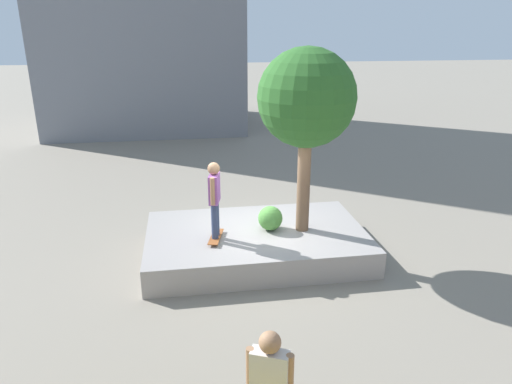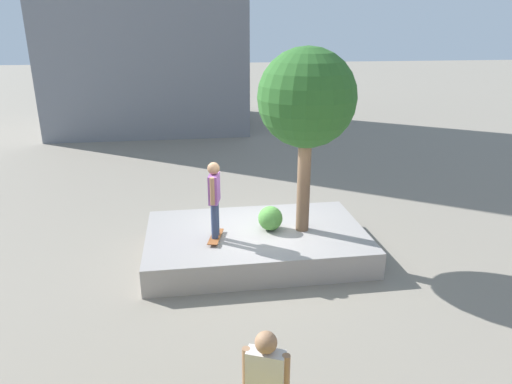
{
  "view_description": "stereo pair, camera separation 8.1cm",
  "coord_description": "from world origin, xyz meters",
  "px_view_note": "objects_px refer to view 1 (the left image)",
  "views": [
    {
      "loc": [
        1.57,
        9.27,
        4.77
      ],
      "look_at": [
        0.12,
        0.1,
        1.48
      ],
      "focal_mm": 32.55,
      "sensor_mm": 36.0,
      "label": 1
    },
    {
      "loc": [
        1.49,
        9.28,
        4.77
      ],
      "look_at": [
        0.12,
        0.1,
        1.48
      ],
      "focal_mm": 32.55,
      "sensor_mm": 36.0,
      "label": 2
    }
  ],
  "objects_px": {
    "planter_ledge": "(256,243)",
    "skateboarder": "(215,195)",
    "plaza_tree": "(307,100)",
    "skateboard": "(216,237)",
    "bystander_watching": "(269,384)"
  },
  "relations": [
    {
      "from": "plaza_tree",
      "to": "bystander_watching",
      "type": "height_order",
      "value": "plaza_tree"
    },
    {
      "from": "plaza_tree",
      "to": "bystander_watching",
      "type": "bearing_deg",
      "value": 71.46
    },
    {
      "from": "skateboard",
      "to": "skateboarder",
      "type": "bearing_deg",
      "value": -90.0
    },
    {
      "from": "planter_ledge",
      "to": "skateboarder",
      "type": "xyz_separation_m",
      "value": [
        0.9,
        0.3,
        1.29
      ]
    },
    {
      "from": "skateboard",
      "to": "bystander_watching",
      "type": "relative_size",
      "value": 0.51
    },
    {
      "from": "skateboard",
      "to": "plaza_tree",
      "type": "bearing_deg",
      "value": -173.45
    },
    {
      "from": "plaza_tree",
      "to": "skateboarder",
      "type": "bearing_deg",
      "value": 6.55
    },
    {
      "from": "bystander_watching",
      "to": "skateboard",
      "type": "bearing_deg",
      "value": -86.75
    },
    {
      "from": "skateboard",
      "to": "bystander_watching",
      "type": "distance_m",
      "value": 4.71
    },
    {
      "from": "plaza_tree",
      "to": "skateboard",
      "type": "relative_size",
      "value": 4.69
    },
    {
      "from": "plaza_tree",
      "to": "skateboard",
      "type": "distance_m",
      "value": 3.38
    },
    {
      "from": "plaza_tree",
      "to": "skateboard",
      "type": "height_order",
      "value": "plaza_tree"
    },
    {
      "from": "skateboard",
      "to": "bystander_watching",
      "type": "bearing_deg",
      "value": 93.25
    },
    {
      "from": "planter_ledge",
      "to": "bystander_watching",
      "type": "height_order",
      "value": "bystander_watching"
    },
    {
      "from": "skateboarder",
      "to": "plaza_tree",
      "type": "bearing_deg",
      "value": -173.45
    }
  ]
}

